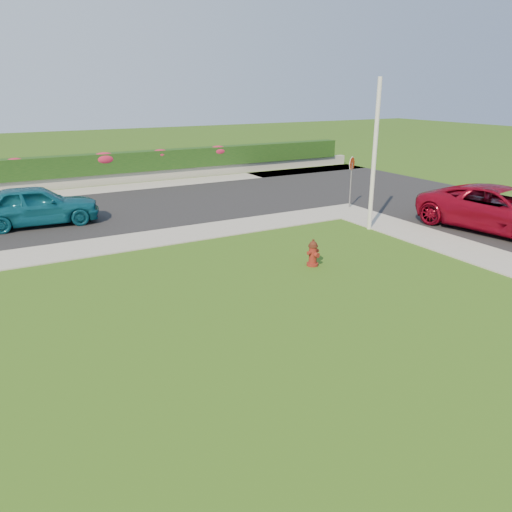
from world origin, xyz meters
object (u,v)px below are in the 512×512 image
suv_red (500,209)px  utility_pole (374,156)px  sedan_teal (36,205)px  stop_sign (352,170)px  fire_hydrant (313,253)px

suv_red → utility_pole: bearing=135.8°
suv_red → utility_pole: (-3.92, 2.64, 1.89)m
sedan_teal → stop_sign: bearing=-101.5°
fire_hydrant → suv_red: size_ratio=0.14×
fire_hydrant → utility_pole: (4.29, 2.35, 2.35)m
suv_red → stop_sign: (-2.32, 5.77, 0.82)m
suv_red → stop_sign: bearing=101.6°
suv_red → sedan_teal: suv_red is taller
utility_pole → stop_sign: 3.67m
fire_hydrant → sedan_teal: 11.20m
sedan_teal → utility_pole: utility_pole is taller
fire_hydrant → suv_red: 8.23m
utility_pole → stop_sign: bearing=62.9°
stop_sign → utility_pole: bearing=-123.7°
fire_hydrant → stop_sign: stop_sign is taller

